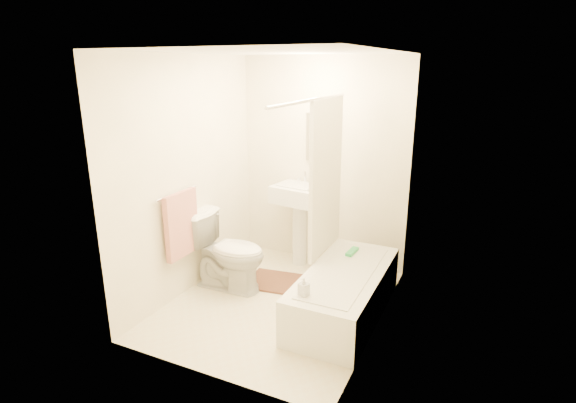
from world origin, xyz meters
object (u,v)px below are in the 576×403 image
at_px(toilet, 228,252).
at_px(bath_mat, 279,282).
at_px(sink, 299,222).
at_px(soap_bottle, 304,287).
at_px(bathtub, 344,293).

bearing_deg(toilet, bath_mat, -56.99).
distance_m(sink, soap_bottle, 1.58).
distance_m(toilet, bath_mat, 0.67).
xyz_separation_m(bathtub, soap_bottle, (-0.17, -0.58, 0.30)).
distance_m(toilet, soap_bottle, 1.26).
distance_m(toilet, sink, 0.97).
bearing_deg(bath_mat, sink, 90.34).
xyz_separation_m(toilet, bath_mat, (0.44, 0.30, -0.40)).
xyz_separation_m(toilet, bathtub, (1.29, 0.00, -0.19)).
xyz_separation_m(toilet, sink, (0.44, 0.85, 0.12)).
height_order(toilet, bathtub, toilet).
relative_size(sink, bath_mat, 1.62).
relative_size(toilet, bath_mat, 1.26).
distance_m(bathtub, soap_bottle, 0.68).
bearing_deg(toilet, soap_bottle, -118.43).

